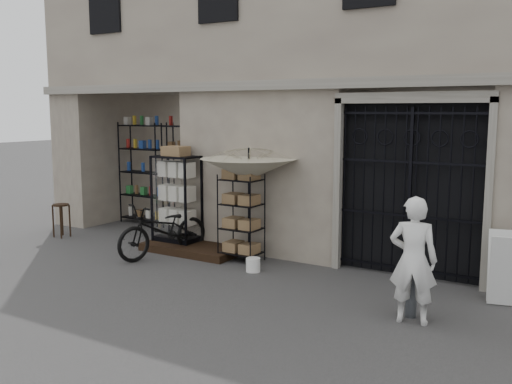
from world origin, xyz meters
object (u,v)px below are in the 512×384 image
Objects in this scene: wire_rack at (241,219)px; display_cabinet at (177,203)px; white_bucket at (253,265)px; market_umbrella at (249,163)px; shopkeeper at (411,322)px; steel_bollard at (412,287)px; wooden_stool at (61,220)px; easel_sign at (507,269)px; bicycle at (164,256)px.

display_cabinet is at bearing -162.19° from wire_rack.
display_cabinet is at bearing 163.76° from white_bucket.
wire_rack is 1.04m from market_umbrella.
shopkeeper is (3.06, -0.93, -0.12)m from white_bucket.
wire_rack is 1.91× the size of steel_bollard.
wooden_stool is 9.10m from easel_sign.
display_cabinet reaches higher than shopkeeper.
easel_sign is (1.03, 1.18, 0.11)m from steel_bollard.
market_umbrella is 3.96m from steel_bollard.
bicycle is 1.91× the size of easel_sign.
wooden_stool is (-5.08, 0.10, 0.27)m from white_bucket.
white_bucket is 0.15× the size of shopkeeper.
shopkeeper is 1.63× the size of easel_sign.
white_bucket is 3.20m from shopkeeper.
market_umbrella reaches higher than white_bucket.
white_bucket is (2.24, -0.65, -0.81)m from display_cabinet.
wire_rack is 3.80m from steel_bollard.
wire_rack reaches higher than bicycle.
wire_rack is 4.60m from easel_sign.
wire_rack is at bearing -31.97° from shopkeeper.
white_bucket is (0.58, -0.51, -0.68)m from wire_rack.
display_cabinet reaches higher than wire_rack.
market_umbrella is at bearing 59.66° from wire_rack.
easel_sign reaches higher than shopkeeper.
bicycle is 2.34× the size of steel_bollard.
wooden_stool is at bearing -152.06° from wire_rack.
steel_bollard is at bearing -19.48° from display_cabinet.
shopkeeper is at bearing -7.21° from wooden_stool.
market_umbrella reaches higher than bicycle.
bicycle is 5.09m from steel_bollard.
wooden_stool is (-2.84, -0.55, -0.54)m from display_cabinet.
display_cabinet reaches higher than wooden_stool.
wooden_stool is at bearing -167.11° from bicycle.
shopkeeper is at bearing 1.09° from wire_rack.
market_umbrella is 10.11× the size of white_bucket.
wooden_stool is at bearing -173.59° from display_cabinet.
steel_bollard is 0.82× the size of easel_sign.
easel_sign is at bearing 6.37° from white_bucket.
market_umbrella reaches higher than shopkeeper.
market_umbrella is at bearing -33.76° from shopkeeper.
steel_bollard is (8.07, -0.83, 0.04)m from wooden_stool.
white_bucket is 0.24× the size of easel_sign.
display_cabinet is 1.67m from wire_rack.
wire_rack is at bearing 5.23° from wooden_stool.
market_umbrella is at bearing 158.98° from steel_bollard.
easel_sign reaches higher than steel_bollard.
shopkeeper is (5.30, -1.58, -0.93)m from display_cabinet.
bicycle is at bearing -20.70° from shopkeeper.
display_cabinet is 5.43m from steel_bollard.
steel_bollard is 0.47m from shopkeeper.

